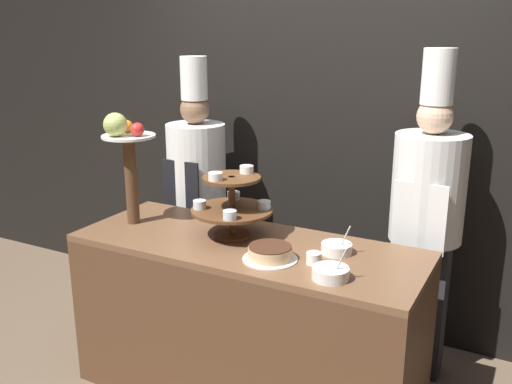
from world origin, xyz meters
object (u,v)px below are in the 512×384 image
tiered_stand (232,202)px  chef_center_left (426,213)px  cup_white (314,258)px  chef_left (197,185)px  fruit_pedestal (126,148)px  cake_round (270,253)px  serving_bowl_near (331,273)px  serving_bowl_far (337,248)px

tiered_stand → chef_center_left: size_ratio=0.23×
cup_white → chef_left: chef_left is taller
fruit_pedestal → cake_round: (0.94, -0.10, -0.40)m
chef_left → serving_bowl_near: bearing=-34.0°
chef_left → fruit_pedestal: bearing=-89.1°
cake_round → chef_left: size_ratio=0.15×
cup_white → serving_bowl_near: size_ratio=0.44×
fruit_pedestal → serving_bowl_far: fruit_pedestal is taller
cake_round → chef_center_left: chef_center_left is taller
cup_white → chef_left: bearing=147.2°
tiered_stand → cup_white: bearing=-14.7°
tiered_stand → cake_round: bearing=-30.8°
tiered_stand → cup_white: size_ratio=5.95×
cake_round → serving_bowl_far: size_ratio=1.73×
fruit_pedestal → cup_white: 1.21m
cup_white → serving_bowl_near: (0.13, -0.12, -0.00)m
fruit_pedestal → tiered_stand: bearing=8.4°
serving_bowl_near → chef_center_left: size_ratio=0.09×
tiered_stand → chef_center_left: bearing=34.4°
cup_white → serving_bowl_near: serving_bowl_near is taller
fruit_pedestal → chef_center_left: bearing=24.9°
cup_white → serving_bowl_near: bearing=-42.9°
tiered_stand → chef_left: size_ratio=0.24×
serving_bowl_near → chef_center_left: chef_center_left is taller
cup_white → chef_center_left: chef_center_left is taller
tiered_stand → chef_left: 0.88m
chef_left → chef_center_left: chef_center_left is taller
fruit_pedestal → serving_bowl_near: fruit_pedestal is taller
fruit_pedestal → chef_left: bearing=90.9°
tiered_stand → chef_center_left: 1.08m
tiered_stand → chef_left: bearing=136.0°
fruit_pedestal → chef_left: size_ratio=0.36×
serving_bowl_near → fruit_pedestal: bearing=172.5°
fruit_pedestal → serving_bowl_near: 1.35m
serving_bowl_far → chef_left: size_ratio=0.09×
tiered_stand → chef_center_left: chef_center_left is taller
fruit_pedestal → chef_center_left: 1.69m
chef_left → chef_center_left: (1.51, -0.00, 0.04)m
chef_center_left → cake_round: bearing=-125.2°
cup_white → serving_bowl_near: 0.18m
cake_round → chef_center_left: bearing=54.8°
tiered_stand → serving_bowl_near: size_ratio=2.60×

